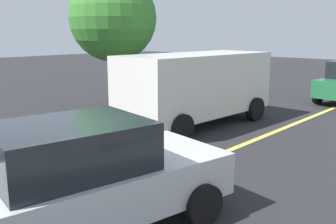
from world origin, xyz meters
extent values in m
plane|color=#262628|center=(0.00, 0.00, 0.00)|extent=(80.00, 80.00, 0.00)
cube|color=#E0D14C|center=(3.00, 0.00, 0.01)|extent=(28.00, 0.16, 0.01)
cube|color=silver|center=(6.32, 2.27, 1.29)|extent=(5.28, 2.21, 1.82)
cube|color=black|center=(4.24, 2.35, 1.69)|extent=(0.23, 1.84, 0.80)
cylinder|color=black|center=(4.51, 1.34, 0.38)|extent=(0.77, 0.29, 0.76)
cylinder|color=black|center=(4.59, 3.34, 0.38)|extent=(0.77, 0.29, 0.76)
cylinder|color=black|center=(8.05, 1.20, 0.38)|extent=(0.77, 0.29, 0.76)
cylinder|color=black|center=(8.13, 3.19, 0.38)|extent=(0.77, 0.29, 0.76)
cube|color=#B7BABF|center=(0.21, -0.59, 0.65)|extent=(4.43, 2.45, 0.66)
cube|color=black|center=(0.01, -0.55, 1.30)|extent=(2.25, 1.87, 0.66)
cylinder|color=black|center=(1.77, 0.03, 0.32)|extent=(0.67, 0.33, 0.64)
cylinder|color=black|center=(1.47, -1.70, 0.32)|extent=(0.67, 0.33, 0.64)
cylinder|color=black|center=(12.47, 0.85, 0.32)|extent=(0.66, 0.27, 0.64)
cylinder|color=#513823|center=(6.43, 6.35, 1.24)|extent=(0.40, 0.40, 2.47)
sphere|color=#387A2D|center=(6.43, 6.35, 3.36)|extent=(3.23, 3.23, 3.23)
camera|label=1|loc=(-2.63, -4.78, 2.79)|focal=39.76mm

